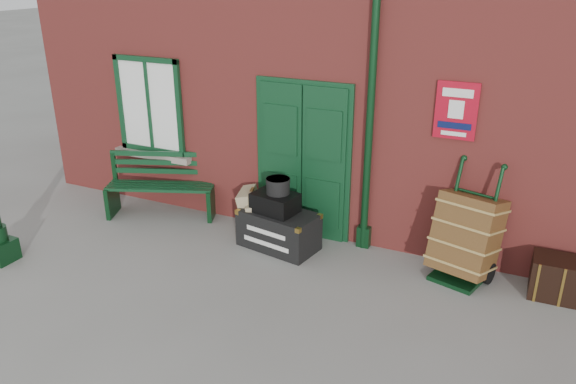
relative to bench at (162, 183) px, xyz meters
The scene contains 10 objects.
ground 2.87m from the bench, 24.46° to the right, with size 80.00×80.00×0.00m, color gray.
station_building 3.84m from the bench, 42.14° to the left, with size 10.30×4.30×4.36m.
bench is the anchor object (origin of this frame).
houdini_trunk 2.18m from the bench, ahead, with size 1.07×0.59×0.53m, color black.
strongbox 2.12m from the bench, ahead, with size 0.59×0.43×0.27m, color black.
hatbox 2.18m from the bench, ahead, with size 0.32×0.32×0.21m, color black.
suitcase_back 1.64m from the bench, ahead, with size 0.20×0.49×0.69m, color tan.
suitcase_front 1.84m from the bench, ahead, with size 0.18×0.45×0.59m, color tan.
porter_trolley 4.60m from the bench, ahead, with size 0.89×0.93×1.47m.
dark_trunk 5.74m from the bench, ahead, with size 0.69×0.45×0.50m, color black.
Camera 1 is at (2.67, -5.37, 3.69)m, focal length 35.00 mm.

